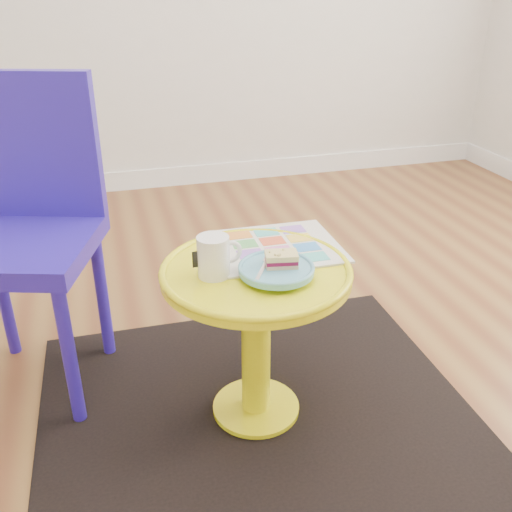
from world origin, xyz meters
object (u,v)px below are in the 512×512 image
object	(u,v)px
plate	(276,270)
side_table	(256,313)
newspaper	(276,247)
chair	(25,218)
mug	(214,255)

from	to	relation	value
plate	side_table	bearing A→B (deg)	125.37
newspaper	plate	bearing A→B (deg)	-106.24
side_table	chair	distance (m)	0.76
side_table	newspaper	size ratio (longest dim) A/B	1.42
side_table	plate	distance (m)	0.17
mug	newspaper	bearing A→B (deg)	25.28
side_table	mug	distance (m)	0.23
side_table	newspaper	distance (m)	0.21
chair	mug	world-z (taller)	chair
newspaper	plate	world-z (taller)	plate
newspaper	mug	size ratio (longest dim) A/B	2.99
chair	mug	bearing A→B (deg)	-21.06
chair	plate	world-z (taller)	chair
chair	plate	size ratio (longest dim) A/B	4.84
mug	plate	distance (m)	0.17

